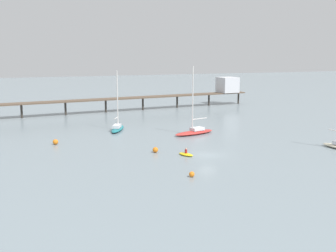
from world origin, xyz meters
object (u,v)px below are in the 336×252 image
at_px(mooring_buoy_far, 155,150).
at_px(mooring_buoy_mid, 55,142).
at_px(mooring_buoy_inner, 192,174).
at_px(pier, 184,91).
at_px(sailboat_teal, 117,127).
at_px(dinghy_yellow, 186,154).
at_px(sailboat_red, 195,131).

relative_size(mooring_buoy_far, mooring_buoy_mid, 0.95).
xyz_separation_m(mooring_buoy_far, mooring_buoy_inner, (0.17, -13.64, -0.07)).
xyz_separation_m(pier, mooring_buoy_mid, (-37.49, -36.08, -4.05)).
height_order(pier, mooring_buoy_inner, pier).
bearing_deg(pier, sailboat_teal, -132.23).
bearing_deg(sailboat_teal, dinghy_yellow, -77.95).
relative_size(sailboat_red, mooring_buoy_far, 14.90).
bearing_deg(mooring_buoy_inner, dinghy_yellow, 71.32).
relative_size(pier, sailboat_teal, 6.23).
relative_size(sailboat_red, dinghy_yellow, 4.43).
height_order(pier, sailboat_red, sailboat_red).
relative_size(mooring_buoy_far, mooring_buoy_inner, 1.21).
xyz_separation_m(dinghy_yellow, mooring_buoy_inner, (-3.49, -10.32, 0.13)).
bearing_deg(sailboat_red, mooring_buoy_inner, -114.26).
relative_size(pier, dinghy_yellow, 25.50).
distance_m(sailboat_red, mooring_buoy_far, 15.79).
bearing_deg(mooring_buoy_inner, pier, 68.71).
distance_m(pier, mooring_buoy_mid, 52.19).
bearing_deg(sailboat_red, mooring_buoy_mid, -179.77).
bearing_deg(pier, mooring_buoy_mid, -136.10).
height_order(sailboat_teal, mooring_buoy_mid, sailboat_teal).
bearing_deg(mooring_buoy_inner, mooring_buoy_far, 90.72).
relative_size(pier, sailboat_red, 5.76).
bearing_deg(sailboat_teal, sailboat_red, -34.00).
xyz_separation_m(pier, dinghy_yellow, (-20.15, -50.33, -4.28)).
xyz_separation_m(mooring_buoy_far, mooring_buoy_mid, (-13.68, 10.93, 0.02)).
relative_size(sailboat_red, mooring_buoy_mid, 14.11).
distance_m(dinghy_yellow, mooring_buoy_inner, 10.89).
distance_m(mooring_buoy_far, mooring_buoy_inner, 13.64).
height_order(sailboat_red, mooring_buoy_mid, sailboat_red).
relative_size(sailboat_teal, dinghy_yellow, 4.09).
height_order(sailboat_red, mooring_buoy_far, sailboat_red).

